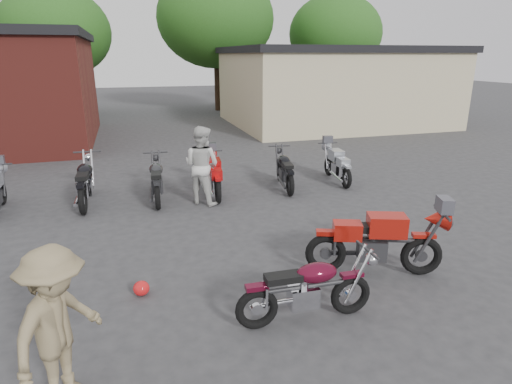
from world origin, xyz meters
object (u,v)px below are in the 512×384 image
object	(u,v)px
person_light	(202,165)
row_bike_4	(215,174)
helmet	(141,288)
person_tan	(58,327)
row_bike_2	(85,179)
row_bike_6	(337,163)
vintage_motorcycle	(308,285)
row_bike_3	(157,178)
sportbike	(377,239)
row_bike_5	(285,168)

from	to	relation	value
person_light	row_bike_4	bearing A→B (deg)	-83.68
helmet	person_tan	world-z (taller)	person_tan
row_bike_4	row_bike_2	bearing A→B (deg)	91.78
row_bike_6	person_tan	bearing A→B (deg)	141.39
vintage_motorcycle	person_tan	world-z (taller)	person_tan
helmet	row_bike_3	world-z (taller)	row_bike_3
row_bike_4	sportbike	bearing A→B (deg)	-155.38
sportbike	row_bike_2	bearing A→B (deg)	153.26
row_bike_3	row_bike_6	world-z (taller)	row_bike_3
person_light	row_bike_2	size ratio (longest dim) A/B	0.90
sportbike	person_light	bearing A→B (deg)	135.81
row_bike_5	row_bike_6	size ratio (longest dim) A/B	1.03
sportbike	row_bike_4	distance (m)	5.08
row_bike_4	person_tan	bearing A→B (deg)	161.43
sportbike	helmet	bearing A→B (deg)	-166.30
person_light	row_bike_4	size ratio (longest dim) A/B	1.00
row_bike_6	row_bike_5	bearing A→B (deg)	101.01
vintage_motorcycle	row_bike_5	xyz separation A→B (m)	(1.81, 5.72, 0.02)
person_light	row_bike_4	world-z (taller)	person_light
row_bike_2	row_bike_3	xyz separation A→B (m)	(1.63, -0.20, -0.04)
sportbike	vintage_motorcycle	bearing A→B (deg)	-130.56
sportbike	row_bike_6	world-z (taller)	sportbike
helmet	row_bike_6	world-z (taller)	row_bike_6
person_light	row_bike_3	bearing A→B (deg)	14.60
person_light	row_bike_5	size ratio (longest dim) A/B	0.98
helmet	row_bike_4	world-z (taller)	row_bike_4
sportbike	row_bike_4	xyz separation A→B (m)	(-1.64, 4.81, -0.07)
row_bike_5	row_bike_4	bearing A→B (deg)	100.26
row_bike_2	row_bike_5	xyz separation A→B (m)	(4.94, -0.18, -0.05)
row_bike_5	helmet	bearing A→B (deg)	147.91
vintage_motorcycle	row_bike_6	bearing A→B (deg)	61.71
row_bike_5	row_bike_3	bearing A→B (deg)	99.64
person_light	person_tan	world-z (taller)	person_light
person_light	row_bike_5	world-z (taller)	person_light
helmet	row_bike_6	bearing A→B (deg)	39.72
person_light	row_bike_6	size ratio (longest dim) A/B	1.01
row_bike_2	row_bike_4	size ratio (longest dim) A/B	1.11
sportbike	row_bike_2	distance (m)	6.88
row_bike_4	helmet	bearing A→B (deg)	161.16
vintage_motorcycle	helmet	xyz separation A→B (m)	(-2.09, 1.29, -0.42)
vintage_motorcycle	row_bike_2	size ratio (longest dim) A/B	0.88
sportbike	row_bike_5	distance (m)	4.85
vintage_motorcycle	person_tan	distance (m)	2.96
person_tan	row_bike_5	distance (m)	7.84
row_bike_2	row_bike_5	world-z (taller)	row_bike_2
person_tan	row_bike_2	world-z (taller)	person_tan
vintage_motorcycle	sportbike	xyz separation A→B (m)	(1.57, 0.88, 0.08)
row_bike_3	row_bike_6	xyz separation A→B (m)	(4.92, 0.16, -0.03)
vintage_motorcycle	row_bike_3	bearing A→B (deg)	106.72
row_bike_3	row_bike_5	bearing A→B (deg)	-85.57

